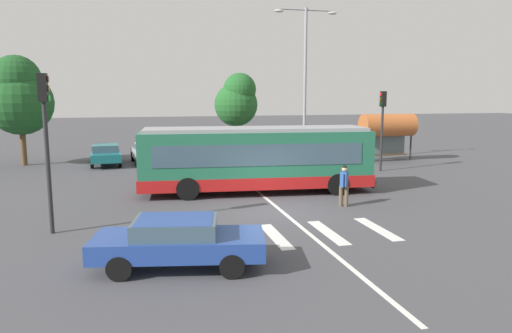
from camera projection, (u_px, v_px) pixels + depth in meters
ground_plane at (273, 210)px, 18.91m from camera, size 160.00×160.00×0.00m
city_transit_bus at (256, 159)px, 22.13m from camera, size 11.02×3.51×3.06m
pedestrian_crossing_street at (344, 183)px, 19.44m from camera, size 0.45×0.48×1.72m
foreground_sedan at (178, 240)px, 12.58m from camera, size 4.76×2.62×1.35m
parked_car_teal at (106, 153)px, 30.91m from camera, size 2.17×4.63×1.35m
parked_car_silver at (148, 152)px, 31.58m from camera, size 2.30×4.67×1.35m
parked_car_charcoal at (186, 151)px, 32.22m from camera, size 2.21×4.64×1.35m
parked_car_red at (223, 150)px, 32.87m from camera, size 1.97×4.55×1.35m
parked_car_champagne at (263, 148)px, 33.96m from camera, size 2.09×4.60×1.35m
parked_car_black at (298, 147)px, 34.69m from camera, size 2.13×4.62×1.35m
traffic_light_near_corner at (46, 129)px, 15.28m from camera, size 0.33×0.32×5.25m
traffic_light_far_corner at (382, 118)px, 28.05m from camera, size 0.33×0.32×4.75m
bus_stop_shelter at (388, 126)px, 32.38m from camera, size 3.76×1.54×3.25m
twin_arm_street_lamp at (305, 71)px, 30.59m from camera, size 4.17×0.32×10.00m
background_tree_left at (19, 96)px, 30.10m from camera, size 4.11×4.11×7.02m
background_tree_right at (237, 100)px, 38.27m from camera, size 3.50×3.50×6.26m
crosswalk_painted_stripes at (276, 236)px, 15.48m from camera, size 7.75×2.86×0.01m
lane_center_line at (267, 199)px, 20.90m from camera, size 0.16×24.00×0.01m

